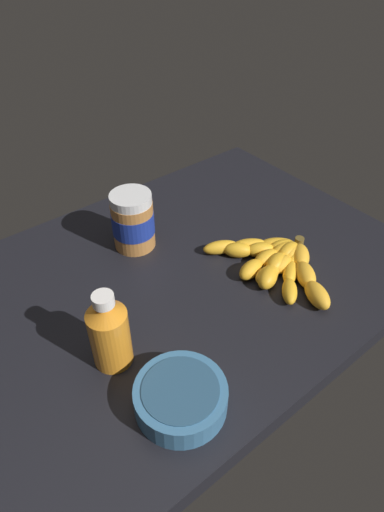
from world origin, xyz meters
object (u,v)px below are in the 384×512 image
Objects in this scene: banana_bunch at (277,261)px; peanut_butter_jar at (133,221)px; honey_bottle at (109,332)px; small_bowl at (181,397)px.

peanut_butter_jar is at bearing 126.88° from banana_bunch.
honey_bottle is 1.06× the size of small_bowl.
small_bowl is at bearing -160.20° from banana_bunch.
peanut_butter_jar is 0.91× the size of small_bowl.
peanut_butter_jar is 0.86× the size of honey_bottle.
banana_bunch is 39.20cm from honey_bottle.
honey_bottle is at bearing -129.70° from peanut_butter_jar.
small_bowl is (-35.26, -12.70, 0.59)cm from banana_bunch.
small_bowl is at bearing -113.22° from peanut_butter_jar.
peanut_butter_jar reaches higher than banana_bunch.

